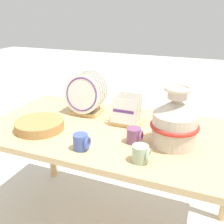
{
  "coord_description": "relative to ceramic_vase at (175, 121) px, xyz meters",
  "views": [
    {
      "loc": [
        0.52,
        -1.3,
        1.41
      ],
      "look_at": [
        0.0,
        0.0,
        0.85
      ],
      "focal_mm": 42.0,
      "sensor_mm": 36.0,
      "label": 1
    }
  ],
  "objects": [
    {
      "name": "mug_sage_glaze",
      "position": [
        -0.11,
        -0.22,
        -0.09
      ],
      "size": [
        0.08,
        0.08,
        0.08
      ],
      "color": "#9EB28E",
      "rests_on": "display_table"
    },
    {
      "name": "mug_plum_glaze",
      "position": [
        -0.19,
        -0.06,
        -0.09
      ],
      "size": [
        0.08,
        0.08,
        0.08
      ],
      "color": "#7A4770",
      "rests_on": "display_table"
    },
    {
      "name": "ceramic_vase",
      "position": [
        0.0,
        0.0,
        0.0
      ],
      "size": [
        0.25,
        0.25,
        0.32
      ],
      "color": "beige",
      "rests_on": "display_table"
    },
    {
      "name": "mug_cobalt_glaze",
      "position": [
        -0.42,
        -0.22,
        -0.09
      ],
      "size": [
        0.08,
        0.08,
        0.08
      ],
      "color": "#42569E",
      "rests_on": "display_table"
    },
    {
      "name": "wicker_charger_stack",
      "position": [
        -0.76,
        -0.11,
        -0.11
      ],
      "size": [
        0.28,
        0.28,
        0.05
      ],
      "color": "#AD7F47",
      "rests_on": "display_table"
    },
    {
      "name": "dish_rack_round_plates",
      "position": [
        -0.62,
        0.22,
        -0.01
      ],
      "size": [
        0.26,
        0.18,
        0.28
      ],
      "color": "tan",
      "rests_on": "display_table"
    },
    {
      "name": "dish_rack_square_plates",
      "position": [
        -0.31,
        0.17,
        -0.08
      ],
      "size": [
        0.2,
        0.16,
        0.18
      ],
      "color": "tan",
      "rests_on": "display_table"
    },
    {
      "name": "display_table",
      "position": [
        -0.36,
        0.05,
        -0.22
      ],
      "size": [
        1.52,
        0.81,
        0.74
      ],
      "color": "tan",
      "rests_on": "ground_plane"
    }
  ]
}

